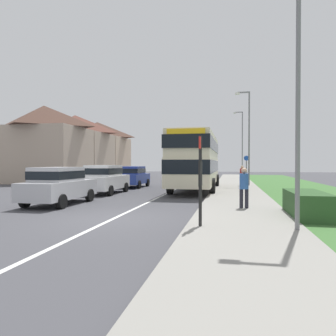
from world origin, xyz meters
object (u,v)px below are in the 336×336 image
(street_lamp_far, at_px, (242,140))
(pedestrian_at_stop, at_px, (244,186))
(street_lamp_near, at_px, (294,79))
(pedestrian_walking_away, at_px, (242,175))
(bus_stop_sign, at_px, (200,174))
(parked_car_silver, at_px, (59,184))
(parked_car_white, at_px, (105,178))
(cycle_route_sign, at_px, (246,168))
(double_decker_bus, at_px, (196,159))
(parked_car_blue, at_px, (133,176))
(street_lamp_mid, at_px, (248,132))

(street_lamp_far, bearing_deg, pedestrian_at_stop, -91.69)
(pedestrian_at_stop, height_order, street_lamp_near, street_lamp_near)
(pedestrian_walking_away, xyz_separation_m, bus_stop_sign, (-1.68, -15.98, 0.56))
(parked_car_silver, xyz_separation_m, parked_car_white, (-0.00, 5.18, 0.03))
(pedestrian_at_stop, relative_size, cycle_route_sign, 0.66)
(pedestrian_at_stop, xyz_separation_m, street_lamp_far, (0.82, 27.72, 3.73))
(double_decker_bus, bearing_deg, street_lamp_far, 79.27)
(pedestrian_walking_away, relative_size, bus_stop_sign, 0.64)
(parked_car_white, xyz_separation_m, street_lamp_far, (8.84, 22.23, 3.76))
(double_decker_bus, relative_size, bus_stop_sign, 3.92)
(double_decker_bus, xyz_separation_m, parked_car_white, (-5.23, -3.20, -1.20))
(parked_car_blue, relative_size, street_lamp_far, 0.47)
(pedestrian_at_stop, xyz_separation_m, street_lamp_near, (1.08, -3.76, 3.05))
(street_lamp_mid, distance_m, street_lamp_far, 14.79)
(double_decker_bus, xyz_separation_m, pedestrian_at_stop, (2.79, -8.69, -1.17))
(cycle_route_sign, xyz_separation_m, street_lamp_far, (-0.03, 11.97, 3.27))
(pedestrian_walking_away, bearing_deg, double_decker_bus, -132.06)
(parked_car_white, height_order, street_lamp_mid, street_lamp_mid)
(parked_car_silver, distance_m, pedestrian_at_stop, 8.03)
(bus_stop_sign, distance_m, street_lamp_far, 31.76)
(bus_stop_sign, relative_size, street_lamp_mid, 0.35)
(bus_stop_sign, relative_size, street_lamp_far, 0.31)
(cycle_route_sign, bearing_deg, pedestrian_at_stop, -93.06)
(parked_car_blue, bearing_deg, pedestrian_at_stop, -53.34)
(pedestrian_at_stop, xyz_separation_m, cycle_route_sign, (0.84, 15.75, 0.45))
(street_lamp_far, bearing_deg, bus_stop_sign, -93.88)
(pedestrian_at_stop, relative_size, pedestrian_walking_away, 1.00)
(parked_car_silver, relative_size, street_lamp_far, 0.50)
(pedestrian_at_stop, bearing_deg, parked_car_silver, 177.72)
(parked_car_silver, bearing_deg, cycle_route_sign, 60.13)
(pedestrian_walking_away, distance_m, street_lamp_mid, 3.42)
(parked_car_blue, bearing_deg, street_lamp_near, -58.01)
(double_decker_bus, bearing_deg, pedestrian_at_stop, -72.20)
(parked_car_silver, height_order, pedestrian_walking_away, parked_car_silver)
(parked_car_silver, height_order, cycle_route_sign, cycle_route_sign)
(bus_stop_sign, bearing_deg, pedestrian_walking_away, 84.01)
(parked_car_silver, distance_m, parked_car_blue, 10.25)
(cycle_route_sign, distance_m, street_lamp_far, 12.41)
(bus_stop_sign, bearing_deg, double_decker_bus, 96.70)
(double_decker_bus, xyz_separation_m, cycle_route_sign, (3.63, 7.06, -0.71))
(pedestrian_at_stop, bearing_deg, parked_car_blue, 126.66)
(pedestrian_at_stop, bearing_deg, bus_stop_sign, -109.18)
(parked_car_white, xyz_separation_m, street_lamp_near, (9.11, -9.26, 3.08))
(double_decker_bus, height_order, street_lamp_mid, street_lamp_mid)
(parked_car_silver, distance_m, street_lamp_far, 29.04)
(parked_car_silver, xyz_separation_m, pedestrian_at_stop, (8.02, -0.32, 0.06))
(parked_car_white, relative_size, street_lamp_far, 0.51)
(double_decker_bus, height_order, pedestrian_walking_away, double_decker_bus)
(parked_car_white, xyz_separation_m, bus_stop_sign, (6.70, -9.30, 0.60))
(cycle_route_sign, bearing_deg, street_lamp_near, -89.29)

